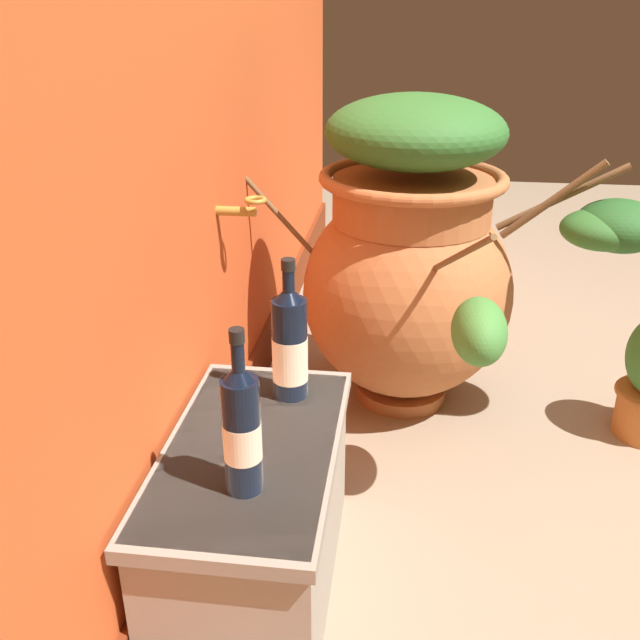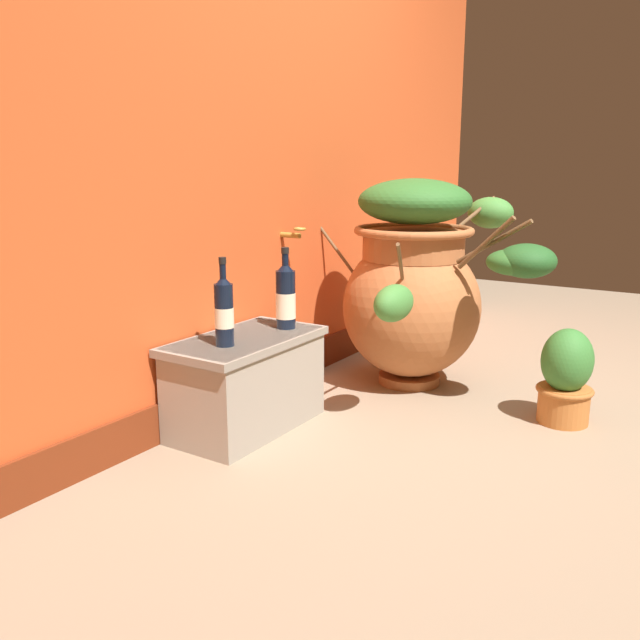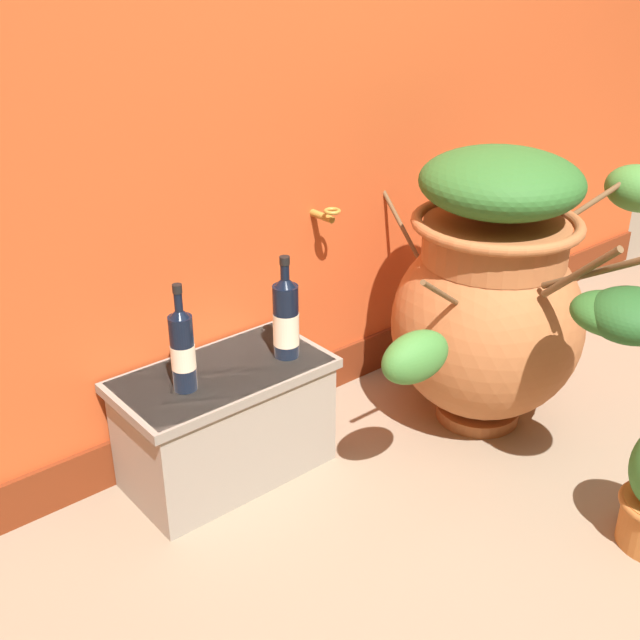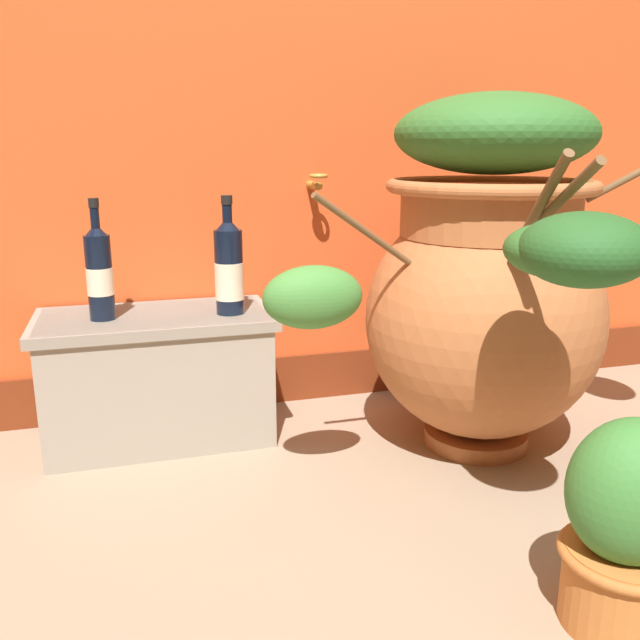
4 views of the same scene
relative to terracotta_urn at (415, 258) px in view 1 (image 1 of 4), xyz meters
The scene contains 5 objects.
ground_plane 0.87m from the terracotta_urn, 124.56° to the right, with size 7.00×7.00×0.00m, color gray.
terracotta_urn is the anchor object (origin of this frame).
stone_ledge 0.95m from the terracotta_urn, 159.65° to the left, with size 0.65×0.35×0.37m.
wine_bottle_left 1.04m from the terracotta_urn, 163.18° to the left, with size 0.07×0.07×0.32m.
wine_bottle_middle 0.70m from the terracotta_urn, 157.32° to the left, with size 0.08×0.08×0.33m.
Camera 1 is at (-1.60, 0.63, 1.19)m, focal length 39.36 mm.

